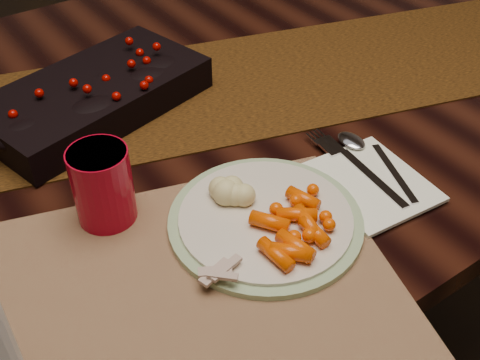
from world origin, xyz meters
TOP-DOWN VIEW (x-y plane):
  - dining_table at (0.00, 0.00)m, footprint 1.80×1.00m
  - table_runner at (0.05, 0.03)m, footprint 1.62×0.76m
  - centerpiece at (-0.08, 0.07)m, footprint 0.39×0.26m
  - placemat_main at (-0.16, -0.33)m, footprint 0.58×0.49m
  - placemat_second at (-0.25, -0.33)m, footprint 0.49×0.39m
  - dinner_plate at (-0.01, -0.30)m, footprint 0.32×0.32m
  - baby_carrots at (-0.01, -0.34)m, footprint 0.13×0.12m
  - mashed_potatoes at (-0.04, -0.25)m, footprint 0.08×0.07m
  - turkey_shreds at (-0.11, -0.35)m, footprint 0.08×0.07m
  - napkin at (0.15, -0.32)m, footprint 0.15×0.17m
  - fork at (0.16, -0.30)m, footprint 0.05×0.18m
  - spoon at (0.19, -0.30)m, footprint 0.09×0.17m
  - red_cup at (-0.17, -0.17)m, footprint 0.09×0.09m

SIDE VIEW (x-z plane):
  - dining_table at x=0.00m, z-range 0.00..0.75m
  - table_runner at x=0.05m, z-range 0.75..0.75m
  - placemat_second at x=-0.25m, z-range 0.75..0.75m
  - placemat_main at x=-0.16m, z-range 0.75..0.75m
  - napkin at x=0.15m, z-range 0.75..0.76m
  - dinner_plate at x=-0.01m, z-range 0.75..0.77m
  - spoon at x=0.19m, z-range 0.76..0.76m
  - fork at x=0.16m, z-range 0.76..0.76m
  - turkey_shreds at x=-0.11m, z-range 0.77..0.79m
  - baby_carrots at x=-0.01m, z-range 0.77..0.79m
  - mashed_potatoes at x=-0.04m, z-range 0.77..0.81m
  - centerpiece at x=-0.08m, z-range 0.75..0.82m
  - red_cup at x=-0.17m, z-range 0.75..0.86m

